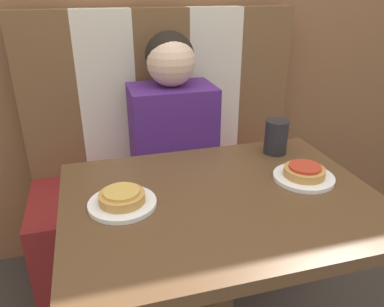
% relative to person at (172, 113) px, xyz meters
% --- Properties ---
extents(booth_seat, '(1.19, 0.50, 0.48)m').
position_rel_person_xyz_m(booth_seat, '(0.00, -0.00, -0.54)').
color(booth_seat, maroon).
rests_on(booth_seat, ground_plane).
extents(booth_backrest, '(1.19, 0.09, 0.69)m').
position_rel_person_xyz_m(booth_backrest, '(-0.00, 0.20, 0.05)').
color(booth_backrest, brown).
rests_on(booth_backrest, booth_seat).
extents(dining_table, '(0.85, 0.64, 0.74)m').
position_rel_person_xyz_m(dining_table, '(0.00, -0.59, -0.16)').
color(dining_table, brown).
rests_on(dining_table, ground_plane).
extents(person, '(0.34, 0.23, 0.62)m').
position_rel_person_xyz_m(person, '(0.00, 0.00, 0.00)').
color(person, '#4C237A').
rests_on(person, booth_seat).
extents(plate_left, '(0.18, 0.18, 0.01)m').
position_rel_person_xyz_m(plate_left, '(-0.26, -0.57, -0.04)').
color(plate_left, white).
rests_on(plate_left, dining_table).
extents(plate_right, '(0.18, 0.18, 0.01)m').
position_rel_person_xyz_m(plate_right, '(0.26, -0.57, -0.04)').
color(plate_right, white).
rests_on(plate_right, dining_table).
extents(pizza_left, '(0.12, 0.12, 0.03)m').
position_rel_person_xyz_m(pizza_left, '(-0.26, -0.57, -0.02)').
color(pizza_left, '#C68E47').
rests_on(pizza_left, plate_left).
extents(pizza_right, '(0.12, 0.12, 0.03)m').
position_rel_person_xyz_m(pizza_right, '(0.26, -0.57, -0.02)').
color(pizza_right, '#C68E47').
rests_on(pizza_right, plate_right).
extents(drinking_cup, '(0.08, 0.08, 0.11)m').
position_rel_person_xyz_m(drinking_cup, '(0.27, -0.37, 0.01)').
color(drinking_cup, '#232328').
rests_on(drinking_cup, dining_table).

